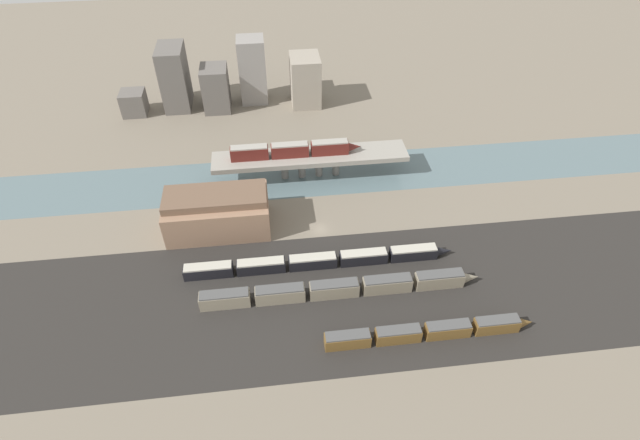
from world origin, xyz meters
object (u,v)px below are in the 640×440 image
train_yard_mid (340,289)px  train_on_bridge (294,150)px  train_yard_far (319,261)px  train_yard_near (429,332)px  warehouse_building (217,212)px

train_yard_mid → train_on_bridge: bearing=97.9°
train_yard_mid → train_yard_far: (-3.77, 9.72, -0.33)m
train_yard_near → train_yard_mid: bearing=140.7°
train_yard_far → warehouse_building: (-25.06, 17.58, 3.80)m
train_yard_near → warehouse_building: size_ratio=1.71×
train_on_bridge → warehouse_building: bearing=-137.3°
train_on_bridge → train_yard_mid: (6.63, -47.75, -7.73)m
train_on_bridge → train_yard_far: train_on_bridge is taller
train_yard_mid → train_yard_far: bearing=111.2°
warehouse_building → train_yard_far: bearing=-35.1°
train_yard_near → train_yard_far: bearing=131.4°
train_yard_far → train_yard_mid: bearing=-68.8°
train_yard_near → warehouse_building: 62.09m
train_yard_far → train_yard_near: bearing=-48.6°
train_on_bridge → train_yard_far: bearing=-85.7°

